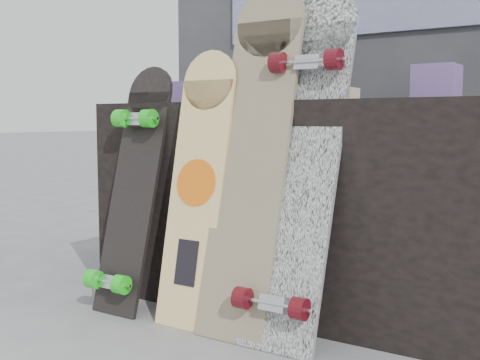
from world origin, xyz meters
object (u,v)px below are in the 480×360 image
Objects in this scene: longboard_cascadia at (300,154)px; skateboard_dark at (133,184)px; vendor_table at (299,205)px; longboard_celtic at (254,146)px; longboard_geisha at (198,179)px.

longboard_cascadia is 0.71m from skateboard_dark.
vendor_table is 1.32× the size of longboard_celtic.
skateboard_dark is at bearing -178.37° from longboard_geisha.
skateboard_dark reaches higher than vendor_table.
longboard_geisha is 0.31m from skateboard_dark.
longboard_cascadia is (0.38, 0.05, 0.10)m from longboard_geisha.
longboard_celtic reaches higher than longboard_cascadia.
longboard_celtic is 0.55m from skateboard_dark.
skateboard_dark is (-0.52, -0.39, 0.09)m from vendor_table.
longboard_geisha is 1.04× the size of skateboard_dark.
longboard_celtic reaches higher than longboard_geisha.
skateboard_dark is at bearing -175.11° from longboard_cascadia.
longboard_cascadia is at bearing 4.89° from skateboard_dark.
longboard_geisha is at bearing -169.51° from longboard_celtic.
longboard_celtic reaches higher than skateboard_dark.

